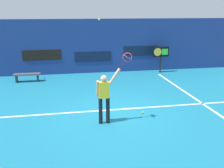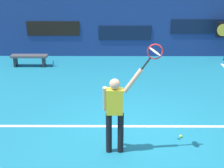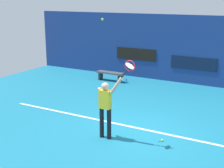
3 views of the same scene
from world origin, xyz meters
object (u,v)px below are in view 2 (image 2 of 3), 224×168
object	(u,v)px
tennis_racket	(154,53)
spare_ball	(181,136)
court_bench	(29,58)
tennis_player	(115,110)
water_bottle	(53,63)

from	to	relation	value
tennis_racket	spare_ball	distance (m)	2.41
court_bench	spare_ball	xyz separation A→B (m)	(4.85, -5.38, -0.30)
tennis_player	spare_ball	distance (m)	1.93
tennis_racket	court_bench	size ratio (longest dim) A/B	0.42
tennis_racket	water_bottle	size ratio (longest dim) A/B	2.48
tennis_player	court_bench	distance (m)	6.86
tennis_player	tennis_racket	distance (m)	1.43
water_bottle	spare_ball	size ratio (longest dim) A/B	3.53
tennis_player	tennis_racket	xyz separation A→B (m)	(0.75, -0.00, 1.22)
court_bench	water_bottle	distance (m)	0.93
tennis_racket	spare_ball	bearing A→B (deg)	36.78
water_bottle	spare_ball	world-z (taller)	water_bottle
tennis_racket	tennis_player	bearing A→B (deg)	179.68
court_bench	water_bottle	bearing A→B (deg)	-0.00
tennis_racket	water_bottle	world-z (taller)	tennis_racket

